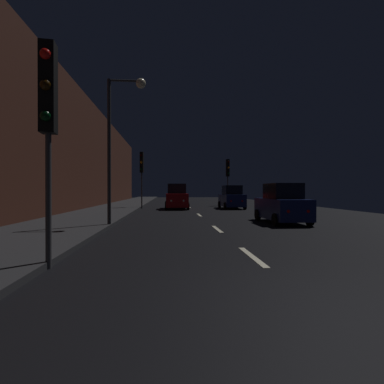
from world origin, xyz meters
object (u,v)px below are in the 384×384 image
object	(u,v)px
car_approaching_headlights	(177,197)
car_parked_right_far	(232,198)
traffic_light_near_left	(48,105)
car_parked_right_near	(282,205)
traffic_light_far_right	(228,172)
traffic_light_far_left	(142,167)
streetlamp_overhead	(120,127)

from	to	relation	value
car_approaching_headlights	car_parked_right_far	bearing A→B (deg)	91.14
traffic_light_near_left	car_parked_right_far	xyz separation A→B (m)	(8.30, 19.99, -2.48)
traffic_light_near_left	car_parked_right_near	xyz separation A→B (m)	(8.30, 8.15, -2.52)
traffic_light_far_right	car_parked_right_near	world-z (taller)	traffic_light_far_right
traffic_light_far_right	car_approaching_headlights	size ratio (longest dim) A/B	1.15
traffic_light_near_left	car_parked_right_near	bearing A→B (deg)	128.68
car_approaching_headlights	car_parked_right_near	world-z (taller)	car_approaching_headlights
car_parked_right_near	traffic_light_far_right	bearing A→B (deg)	-2.64
traffic_light_far_right	car_approaching_headlights	distance (m)	8.60
car_approaching_headlights	car_parked_right_near	bearing A→B (deg)	23.16
traffic_light_far_left	car_parked_right_near	xyz separation A→B (m)	(8.20, -12.76, -2.88)
car_parked_right_far	traffic_light_far_right	bearing A→B (deg)	-8.14
streetlamp_overhead	traffic_light_far_right	bearing A→B (deg)	64.97
traffic_light_far_left	car_parked_right_far	size ratio (longest dim) A/B	1.24
traffic_light_far_right	car_parked_right_far	world-z (taller)	traffic_light_far_right
traffic_light_near_left	car_parked_right_near	distance (m)	11.90
traffic_light_far_left	streetlamp_overhead	world-z (taller)	streetlamp_overhead
traffic_light_far_right	car_approaching_headlights	xyz separation A→B (m)	(-5.82, -5.73, -2.70)
traffic_light_near_left	traffic_light_far_left	world-z (taller)	traffic_light_far_left
traffic_light_near_left	traffic_light_far_right	distance (m)	27.19
traffic_light_far_right	traffic_light_near_left	bearing A→B (deg)	-33.72
traffic_light_far_left	streetlamp_overhead	size ratio (longest dim) A/B	0.78
traffic_light_far_right	car_parked_right_far	size ratio (longest dim) A/B	1.22
car_parked_right_near	car_parked_right_far	bearing A→B (deg)	-0.00
traffic_light_far_left	car_approaching_headlights	bearing A→B (deg)	81.96
car_parked_right_near	traffic_light_near_left	bearing A→B (deg)	134.49
traffic_light_far_left	car_parked_right_near	world-z (taller)	traffic_light_far_left
traffic_light_near_left	traffic_light_far_left	xyz separation A→B (m)	(0.09, 20.91, 0.36)
traffic_light_near_left	car_approaching_headlights	world-z (taller)	traffic_light_near_left
car_parked_right_far	streetlamp_overhead	bearing A→B (deg)	148.76
traffic_light_far_left	car_approaching_headlights	world-z (taller)	traffic_light_far_left
traffic_light_far_left	car_approaching_headlights	distance (m)	4.35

